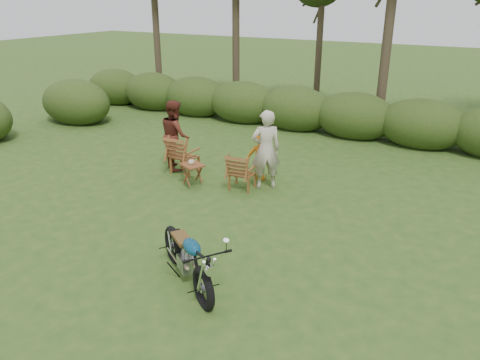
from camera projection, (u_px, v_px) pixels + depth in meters
The scene contains 10 objects.
ground at pixel (188, 273), 7.53m from camera, with size 80.00×80.00×0.00m, color #254617.
tree_line at pixel (389, 8), 13.77m from camera, with size 22.52×11.62×8.14m.
motorcycle at pixel (188, 280), 7.33m from camera, with size 1.92×0.73×1.10m, color #0A5E8D, non-canonical shape.
lawn_chair_right at pixel (242, 189), 10.80m from camera, with size 0.60×0.60×0.87m, color brown, non-canonical shape.
lawn_chair_left at pixel (185, 172), 11.77m from camera, with size 0.68×0.68×0.98m, color brown, non-canonical shape.
side_table at pixel (193, 175), 10.84m from camera, with size 0.53×0.44×0.54m, color #5A2A16, non-canonical shape.
cup at pixel (191, 162), 10.71m from camera, with size 0.13×0.13×0.10m, color beige.
adult_a at pixel (265, 187), 10.87m from camera, with size 0.67×0.44×1.83m, color #B9AF99.
adult_b at pixel (177, 168), 12.10m from camera, with size 0.85×0.67×1.76m, color #562218.
child at pixel (261, 179), 11.35m from camera, with size 0.79×0.46×1.23m, color orange.
Camera 1 is at (3.90, -5.20, 4.17)m, focal length 35.00 mm.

